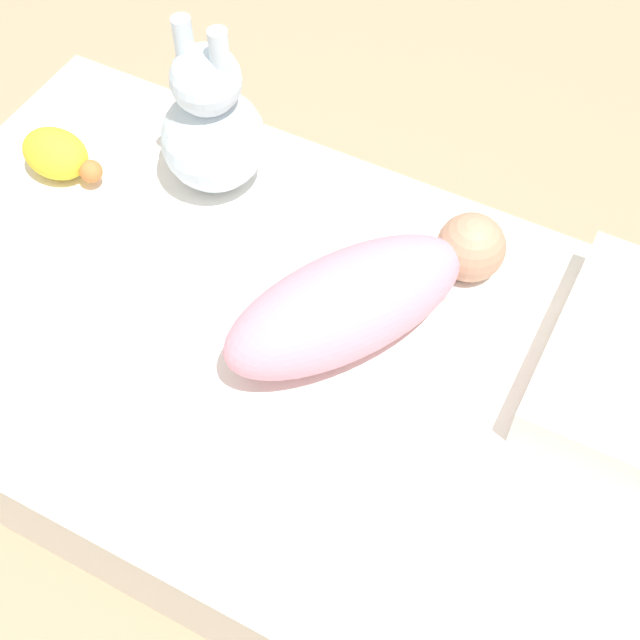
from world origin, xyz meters
TOP-DOWN VIEW (x-y plane):
  - ground_plane at (0.00, 0.00)m, footprint 12.00×12.00m
  - bed_mattress at (0.00, 0.00)m, footprint 1.48×0.84m
  - burp_cloth at (0.16, 0.26)m, footprint 0.25×0.15m
  - swaddled_baby at (0.08, 0.08)m, footprint 0.37×0.48m
  - bunny_plush at (-0.30, 0.26)m, footprint 0.18×0.18m
  - turtle_plush at (-0.56, 0.14)m, footprint 0.16×0.09m

SIDE VIEW (x-z plane):
  - ground_plane at x=0.00m, z-range 0.00..0.00m
  - bed_mattress at x=0.00m, z-range 0.00..0.20m
  - burp_cloth at x=0.16m, z-range 0.20..0.22m
  - turtle_plush at x=-0.56m, z-range 0.20..0.29m
  - swaddled_baby at x=0.08m, z-range 0.20..0.35m
  - bunny_plush at x=-0.30m, z-range 0.16..0.49m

